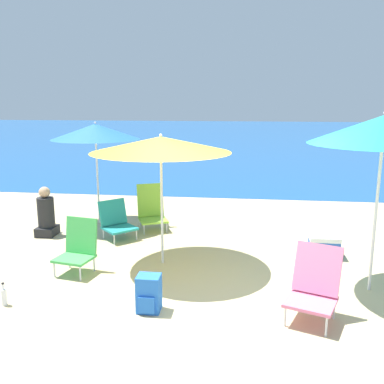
{
  "coord_description": "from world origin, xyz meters",
  "views": [
    {
      "loc": [
        0.36,
        -4.86,
        2.38
      ],
      "look_at": [
        -0.46,
        1.52,
        1.0
      ],
      "focal_mm": 40.0,
      "sensor_mm": 36.0,
      "label": 1
    }
  ],
  "objects_px": {
    "beach_chair_lime": "(152,209)",
    "backpack_blue": "(149,294)",
    "person_seated_near": "(46,215)",
    "water_bottle": "(4,296)",
    "beach_umbrella_blue": "(95,132)",
    "beach_chair_pink": "(314,285)",
    "beach_chair_green": "(78,246)",
    "beach_chair_teal": "(116,221)",
    "cooler_box": "(324,246)",
    "beach_umbrella_teal": "(384,130)",
    "beach_umbrella_yellow": "(161,145)"
  },
  "relations": [
    {
      "from": "beach_chair_pink",
      "to": "beach_chair_lime",
      "type": "distance_m",
      "value": 4.01
    },
    {
      "from": "backpack_blue",
      "to": "water_bottle",
      "type": "xyz_separation_m",
      "value": [
        -1.73,
        -0.08,
        -0.1
      ]
    },
    {
      "from": "beach_umbrella_teal",
      "to": "beach_chair_teal",
      "type": "relative_size",
      "value": 3.02
    },
    {
      "from": "beach_umbrella_blue",
      "to": "beach_chair_green",
      "type": "bearing_deg",
      "value": -77.4
    },
    {
      "from": "beach_chair_teal",
      "to": "cooler_box",
      "type": "height_order",
      "value": "beach_chair_teal"
    },
    {
      "from": "beach_umbrella_blue",
      "to": "beach_chair_lime",
      "type": "relative_size",
      "value": 2.37
    },
    {
      "from": "beach_chair_teal",
      "to": "cooler_box",
      "type": "xyz_separation_m",
      "value": [
        3.47,
        -0.49,
        -0.14
      ]
    },
    {
      "from": "beach_chair_lime",
      "to": "beach_chair_green",
      "type": "bearing_deg",
      "value": -128.23
    },
    {
      "from": "beach_umbrella_yellow",
      "to": "cooler_box",
      "type": "height_order",
      "value": "beach_umbrella_yellow"
    },
    {
      "from": "beach_chair_teal",
      "to": "beach_chair_pink",
      "type": "bearing_deg",
      "value": -84.11
    },
    {
      "from": "person_seated_near",
      "to": "backpack_blue",
      "type": "xyz_separation_m",
      "value": [
        2.46,
        -2.55,
        -0.16
      ]
    },
    {
      "from": "person_seated_near",
      "to": "water_bottle",
      "type": "relative_size",
      "value": 3.14
    },
    {
      "from": "beach_chair_teal",
      "to": "backpack_blue",
      "type": "relative_size",
      "value": 1.74
    },
    {
      "from": "beach_chair_green",
      "to": "beach_chair_teal",
      "type": "height_order",
      "value": "beach_chair_green"
    },
    {
      "from": "beach_umbrella_blue",
      "to": "beach_chair_pink",
      "type": "bearing_deg",
      "value": -42.51
    },
    {
      "from": "beach_chair_pink",
      "to": "cooler_box",
      "type": "relative_size",
      "value": 1.76
    },
    {
      "from": "beach_chair_lime",
      "to": "cooler_box",
      "type": "bearing_deg",
      "value": -44.35
    },
    {
      "from": "beach_chair_pink",
      "to": "beach_chair_lime",
      "type": "bearing_deg",
      "value": 150.22
    },
    {
      "from": "beach_umbrella_blue",
      "to": "cooler_box",
      "type": "distance_m",
      "value": 4.59
    },
    {
      "from": "beach_chair_green",
      "to": "person_seated_near",
      "type": "height_order",
      "value": "person_seated_near"
    },
    {
      "from": "beach_chair_green",
      "to": "beach_chair_lime",
      "type": "bearing_deg",
      "value": 86.6
    },
    {
      "from": "beach_umbrella_teal",
      "to": "person_seated_near",
      "type": "relative_size",
      "value": 2.53
    },
    {
      "from": "water_bottle",
      "to": "cooler_box",
      "type": "distance_m",
      "value": 4.57
    },
    {
      "from": "beach_chair_lime",
      "to": "person_seated_near",
      "type": "height_order",
      "value": "person_seated_near"
    },
    {
      "from": "beach_chair_teal",
      "to": "backpack_blue",
      "type": "xyz_separation_m",
      "value": [
        1.17,
        -2.56,
        -0.1
      ]
    },
    {
      "from": "person_seated_near",
      "to": "beach_chair_teal",
      "type": "bearing_deg",
      "value": -1.13
    },
    {
      "from": "beach_umbrella_blue",
      "to": "backpack_blue",
      "type": "xyz_separation_m",
      "value": [
        1.78,
        -3.41,
        -1.59
      ]
    },
    {
      "from": "beach_chair_teal",
      "to": "water_bottle",
      "type": "height_order",
      "value": "beach_chair_teal"
    },
    {
      "from": "beach_chair_green",
      "to": "water_bottle",
      "type": "xyz_separation_m",
      "value": [
        -0.48,
        -1.11,
        -0.26
      ]
    },
    {
      "from": "beach_chair_teal",
      "to": "water_bottle",
      "type": "distance_m",
      "value": 2.71
    },
    {
      "from": "backpack_blue",
      "to": "water_bottle",
      "type": "bearing_deg",
      "value": -177.29
    },
    {
      "from": "beach_umbrella_teal",
      "to": "beach_chair_teal",
      "type": "height_order",
      "value": "beach_umbrella_teal"
    },
    {
      "from": "beach_chair_green",
      "to": "beach_chair_teal",
      "type": "distance_m",
      "value": 1.54
    },
    {
      "from": "beach_chair_pink",
      "to": "person_seated_near",
      "type": "relative_size",
      "value": 0.9
    },
    {
      "from": "backpack_blue",
      "to": "beach_umbrella_blue",
      "type": "bearing_deg",
      "value": 117.6
    },
    {
      "from": "beach_chair_green",
      "to": "beach_umbrella_yellow",
      "type": "bearing_deg",
      "value": 33.9
    },
    {
      "from": "beach_umbrella_yellow",
      "to": "person_seated_near",
      "type": "relative_size",
      "value": 2.25
    },
    {
      "from": "beach_chair_green",
      "to": "person_seated_near",
      "type": "relative_size",
      "value": 0.85
    },
    {
      "from": "cooler_box",
      "to": "beach_chair_green",
      "type": "bearing_deg",
      "value": -163.64
    },
    {
      "from": "beach_chair_pink",
      "to": "person_seated_near",
      "type": "bearing_deg",
      "value": 171.4
    },
    {
      "from": "backpack_blue",
      "to": "water_bottle",
      "type": "distance_m",
      "value": 1.74
    },
    {
      "from": "beach_chair_lime",
      "to": "person_seated_near",
      "type": "relative_size",
      "value": 0.94
    },
    {
      "from": "backpack_blue",
      "to": "beach_chair_teal",
      "type": "bearing_deg",
      "value": 114.53
    },
    {
      "from": "beach_umbrella_teal",
      "to": "beach_umbrella_blue",
      "type": "bearing_deg",
      "value": 150.68
    },
    {
      "from": "water_bottle",
      "to": "beach_chair_pink",
      "type": "bearing_deg",
      "value": 2.6
    },
    {
      "from": "beach_umbrella_teal",
      "to": "backpack_blue",
      "type": "xyz_separation_m",
      "value": [
        -2.68,
        -0.91,
        -1.83
      ]
    },
    {
      "from": "beach_chair_lime",
      "to": "backpack_blue",
      "type": "distance_m",
      "value": 3.27
    },
    {
      "from": "beach_umbrella_teal",
      "to": "water_bottle",
      "type": "distance_m",
      "value": 4.91
    },
    {
      "from": "beach_chair_lime",
      "to": "beach_umbrella_teal",
      "type": "bearing_deg",
      "value": -57.87
    },
    {
      "from": "beach_umbrella_blue",
      "to": "backpack_blue",
      "type": "distance_m",
      "value": 4.16
    }
  ]
}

